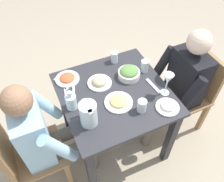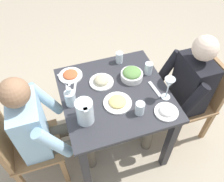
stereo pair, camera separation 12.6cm
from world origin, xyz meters
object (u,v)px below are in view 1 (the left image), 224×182
object	(u,v)px
water_pitcher	(88,114)
water_glass_far_right	(142,106)
plate_fries	(119,102)
dining_table	(114,104)
plate_yoghurt	(168,106)
chair_near	(192,89)
water_glass_near_right	(145,66)
diner_far	(47,134)
plate_rice_curry	(67,78)
wine_glass	(168,80)
salad_bowl	(129,73)
oil_carafe	(71,102)
chair_far	(24,154)
plate_beans	(100,82)
water_glass_near_left	(114,57)
diner_near	(177,86)

from	to	relation	value
water_pitcher	water_glass_far_right	xyz separation A→B (m)	(-0.06, -0.38, -0.05)
plate_fries	dining_table	bearing A→B (deg)	-9.41
plate_yoghurt	water_glass_far_right	xyz separation A→B (m)	(0.06, 0.18, 0.03)
dining_table	chair_near	xyz separation A→B (m)	(-0.06, -0.77, -0.13)
water_glass_near_right	diner_far	bearing A→B (deg)	101.74
plate_rice_curry	wine_glass	size ratio (longest dim) A/B	0.99
chair_near	salad_bowl	world-z (taller)	chair_near
oil_carafe	water_glass_near_right	bearing A→B (deg)	-79.92
dining_table	plate_yoghurt	xyz separation A→B (m)	(-0.29, -0.29, 0.16)
water_glass_near_right	wine_glass	bearing A→B (deg)	-176.08
chair_near	salad_bowl	size ratio (longest dim) A/B	4.76
chair_far	plate_beans	size ratio (longest dim) A/B	4.41
chair_far	water_glass_near_right	world-z (taller)	chair_far
diner_far	salad_bowl	size ratio (longest dim) A/B	6.41
chair_near	water_glass_near_left	xyz separation A→B (m)	(0.39, 0.62, 0.31)
water_pitcher	water_glass_near_right	size ratio (longest dim) A/B	1.83
diner_far	wine_glass	distance (m)	0.96
chair_near	oil_carafe	world-z (taller)	oil_carafe
plate_yoghurt	plate_beans	bearing A→B (deg)	39.54
water_pitcher	water_glass_near_left	distance (m)	0.66
dining_table	plate_yoghurt	distance (m)	0.44
chair_near	chair_far	size ratio (longest dim) A/B	1.00
chair_near	dining_table	bearing A→B (deg)	85.74
water_glass_near_right	diner_near	bearing A→B (deg)	-126.32
chair_near	salad_bowl	bearing A→B (deg)	74.45
diner_far	wine_glass	bearing A→B (deg)	-96.03
plate_fries	water_glass_near_left	xyz separation A→B (m)	(0.43, -0.17, 0.03)
plate_rice_curry	water_glass_near_right	world-z (taller)	water_glass_near_right
plate_beans	water_glass_near_left	xyz separation A→B (m)	(0.19, -0.22, 0.03)
plate_beans	wine_glass	world-z (taller)	wine_glass
plate_fries	chair_near	bearing A→B (deg)	-86.42
salad_bowl	plate_yoghurt	xyz separation A→B (m)	(-0.40, -0.11, -0.03)
water_glass_near_right	plate_yoghurt	bearing A→B (deg)	174.15
diner_near	plate_rice_curry	distance (m)	0.94
diner_far	plate_fries	xyz separation A→B (m)	(-0.04, -0.55, 0.14)
plate_beans	plate_fries	bearing A→B (deg)	-168.08
chair_near	water_glass_near_right	bearing A→B (deg)	68.22
plate_yoghurt	water_glass_near_right	xyz separation A→B (m)	(0.42, -0.04, 0.04)
oil_carafe	plate_yoghurt	bearing A→B (deg)	-115.22
water_pitcher	chair_near	bearing A→B (deg)	-83.57
plate_fries	plate_yoghurt	bearing A→B (deg)	-121.71
chair_far	plate_rice_curry	xyz separation A→B (m)	(0.35, -0.49, 0.28)
diner_near	plate_fries	xyz separation A→B (m)	(-0.05, 0.59, 0.14)
chair_far	water_glass_near_left	distance (m)	1.05
plate_fries	water_glass_near_right	bearing A→B (deg)	-56.71
water_glass_far_right	dining_table	bearing A→B (deg)	23.64
chair_far	plate_rice_curry	size ratio (longest dim) A/B	4.40
salad_bowl	diner_far	bearing A→B (deg)	103.11
water_glass_near_left	diner_far	bearing A→B (deg)	118.69
plate_beans	oil_carafe	bearing A→B (deg)	116.15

